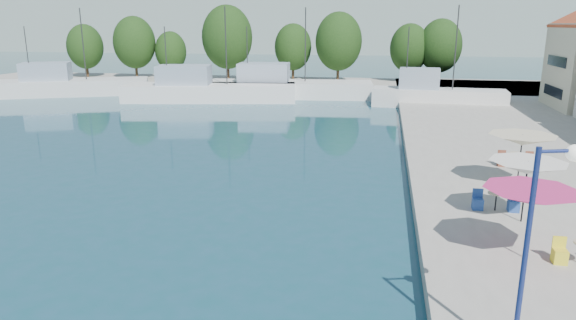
% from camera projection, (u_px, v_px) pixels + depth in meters
% --- Properties ---
extents(quay_far, '(90.00, 16.00, 0.60)m').
position_uv_depth(quay_far, '(288.00, 85.00, 67.36)').
color(quay_far, gray).
rests_on(quay_far, ground).
extents(hill_west, '(180.00, 40.00, 16.00)m').
position_uv_depth(hill_west, '(273.00, 24.00, 157.65)').
color(hill_west, '#919E93').
rests_on(hill_west, ground).
extents(hill_east, '(140.00, 40.00, 12.00)m').
position_uv_depth(hill_east, '(499.00, 31.00, 164.70)').
color(hill_east, '#919E93').
rests_on(hill_east, ground).
extents(trawler_01, '(17.49, 11.08, 10.20)m').
position_uv_depth(trawler_01, '(67.00, 86.00, 59.52)').
color(trawler_01, silver).
rests_on(trawler_01, ground).
extents(trawler_02, '(18.76, 7.95, 10.20)m').
position_uv_depth(trawler_02, '(206.00, 91.00, 55.10)').
color(trawler_02, white).
rests_on(trawler_02, ground).
extents(trawler_03, '(18.99, 6.56, 10.20)m').
position_uv_depth(trawler_03, '(284.00, 88.00, 57.98)').
color(trawler_03, silver).
rests_on(trawler_03, ground).
extents(trawler_04, '(13.05, 4.13, 10.20)m').
position_uv_depth(trawler_04, '(435.00, 96.00, 51.10)').
color(trawler_04, silver).
rests_on(trawler_04, ground).
extents(tree_01, '(5.05, 5.05, 7.47)m').
position_uv_depth(tree_01, '(85.00, 47.00, 73.44)').
color(tree_01, '#3F2B19').
rests_on(tree_01, quay_far).
extents(tree_02, '(5.78, 5.78, 8.56)m').
position_uv_depth(tree_02, '(134.00, 42.00, 71.70)').
color(tree_02, '#3F2B19').
rests_on(tree_02, quay_far).
extents(tree_03, '(4.38, 4.38, 6.49)m').
position_uv_depth(tree_03, '(171.00, 51.00, 72.30)').
color(tree_03, '#3F2B19').
rests_on(tree_03, quay_far).
extents(tree_04, '(6.72, 6.72, 9.95)m').
position_uv_depth(tree_04, '(227.00, 37.00, 68.33)').
color(tree_04, '#3F2B19').
rests_on(tree_04, quay_far).
extents(tree_05, '(5.11, 5.11, 7.56)m').
position_uv_depth(tree_05, '(293.00, 47.00, 70.83)').
color(tree_05, '#3F2B19').
rests_on(tree_05, quay_far).
extents(tree_06, '(6.11, 6.11, 9.05)m').
position_uv_depth(tree_06, '(339.00, 41.00, 67.27)').
color(tree_06, '#3F2B19').
rests_on(tree_06, quay_far).
extents(tree_07, '(5.11, 5.11, 7.57)m').
position_uv_depth(tree_07, '(410.00, 48.00, 67.52)').
color(tree_07, '#3F2B19').
rests_on(tree_07, quay_far).
extents(tree_08, '(5.52, 5.52, 8.17)m').
position_uv_depth(tree_08, '(440.00, 46.00, 66.58)').
color(tree_08, '#3F2B19').
rests_on(tree_08, quay_far).
extents(umbrella_pink, '(3.05, 3.05, 2.35)m').
position_uv_depth(umbrella_pink, '(531.00, 197.00, 16.37)').
color(umbrella_pink, black).
rests_on(umbrella_pink, quay_right).
extents(umbrella_white, '(2.87, 2.87, 2.43)m').
position_uv_depth(umbrella_white, '(528.00, 168.00, 19.40)').
color(umbrella_white, black).
rests_on(umbrella_white, quay_right).
extents(umbrella_cream, '(3.08, 3.08, 2.48)m').
position_uv_depth(umbrella_cream, '(522.00, 140.00, 23.80)').
color(umbrella_cream, black).
rests_on(umbrella_cream, quay_right).
extents(cafe_table_02, '(1.82, 0.70, 0.76)m').
position_uv_depth(cafe_table_02, '(496.00, 204.00, 21.07)').
color(cafe_table_02, black).
rests_on(cafe_table_02, quay_right).
extents(cafe_table_03, '(1.82, 0.70, 0.76)m').
position_uv_depth(cafe_table_03, '(516.00, 161.00, 27.56)').
color(cafe_table_03, black).
rests_on(cafe_table_03, quay_right).
extents(street_lamp, '(1.01, 0.46, 5.03)m').
position_uv_depth(street_lamp, '(544.00, 216.00, 10.92)').
color(street_lamp, navy).
rests_on(street_lamp, quay_right).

